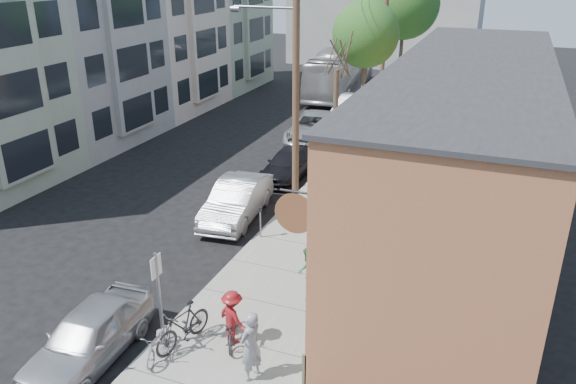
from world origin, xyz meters
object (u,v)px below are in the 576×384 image
(cyclist, at_px, (233,317))
(car_3, at_px, (316,128))
(utility_pole_near, at_px, (294,82))
(car_2, at_px, (289,164))
(sign_post, at_px, (159,290))
(bus, at_px, (341,71))
(parking_meter_near, at_px, (260,217))
(car_4, at_px, (352,107))
(tree_leafy_mid, at_px, (366,35))
(tree_bare, at_px, (335,123))
(patio_chair_a, at_px, (334,287))
(patron_green, at_px, (308,273))
(patio_chair_b, at_px, (316,316))
(tree_leafy_far, at_px, (405,4))
(patron_grey, at_px, (251,346))
(car_1, at_px, (237,200))
(parking_meter_far, at_px, (317,162))
(parked_bike_a, at_px, (183,326))
(car_0, at_px, (89,335))
(parked_bike_b, at_px, (158,342))

(cyclist, relative_size, car_3, 0.26)
(utility_pole_near, xyz_separation_m, car_2, (-1.59, 3.45, -4.76))
(sign_post, xyz_separation_m, bus, (-4.46, 32.01, -0.12))
(parking_meter_near, height_order, car_4, car_4)
(tree_leafy_mid, relative_size, car_4, 1.67)
(tree_bare, height_order, car_4, tree_bare)
(utility_pole_near, distance_m, patio_chair_a, 8.60)
(patron_green, bearing_deg, patio_chair_b, 12.94)
(tree_leafy_far, xyz_separation_m, car_4, (-2.02, -5.16, -6.18))
(patron_grey, bearing_deg, patio_chair_a, -174.92)
(patron_green, relative_size, car_2, 0.38)
(car_1, bearing_deg, patio_chair_b, -54.17)
(parking_meter_far, xyz_separation_m, parked_bike_a, (0.64, -13.14, -0.24))
(sign_post, distance_m, patron_grey, 2.90)
(utility_pole_near, height_order, patron_grey, utility_pole_near)
(car_2, bearing_deg, car_4, 89.20)
(patron_grey, distance_m, car_4, 25.59)
(utility_pole_near, relative_size, patio_chair_b, 11.36)
(patron_grey, bearing_deg, sign_post, -79.74)
(parking_meter_near, bearing_deg, patio_chair_b, -50.90)
(utility_pole_near, distance_m, tree_leafy_mid, 9.54)
(car_2, bearing_deg, car_3, 94.69)
(car_4, bearing_deg, tree_bare, -77.34)
(parking_meter_far, xyz_separation_m, car_0, (-1.45, -14.38, -0.25))
(parked_bike_b, bearing_deg, patio_chair_b, 22.20)
(patio_chair_b, bearing_deg, tree_leafy_mid, 100.20)
(tree_bare, height_order, car_2, tree_bare)
(tree_leafy_far, relative_size, patron_grey, 4.83)
(parking_meter_far, distance_m, car_2, 1.49)
(patio_chair_a, relative_size, parked_bike_a, 0.45)
(tree_leafy_mid, xyz_separation_m, car_1, (-2.25, -11.18, -5.33))
(patio_chair_a, height_order, bus, bus)
(tree_leafy_mid, distance_m, parked_bike_b, 20.64)
(tree_leafy_far, distance_m, car_2, 17.96)
(utility_pole_near, height_order, parked_bike_b, utility_pole_near)
(patron_green, bearing_deg, parking_meter_near, -150.56)
(tree_leafy_far, height_order, patio_chair_a, tree_leafy_far)
(car_4, bearing_deg, tree_leafy_mid, -67.91)
(tree_leafy_mid, relative_size, patron_grey, 4.07)
(car_1, bearing_deg, car_0, -94.40)
(sign_post, relative_size, tree_bare, 0.56)
(cyclist, relative_size, car_4, 0.34)
(sign_post, height_order, patio_chair_b, sign_post)
(parking_meter_far, bearing_deg, parking_meter_near, -90.00)
(parking_meter_far, bearing_deg, patio_chair_a, -68.45)
(parking_meter_far, relative_size, parked_bike_b, 0.79)
(parking_meter_far, xyz_separation_m, car_1, (-1.70, -5.10, -0.19))
(parked_bike_b, bearing_deg, car_3, 82.62)
(parking_meter_far, height_order, cyclist, cyclist)
(patio_chair_a, distance_m, bus, 29.42)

